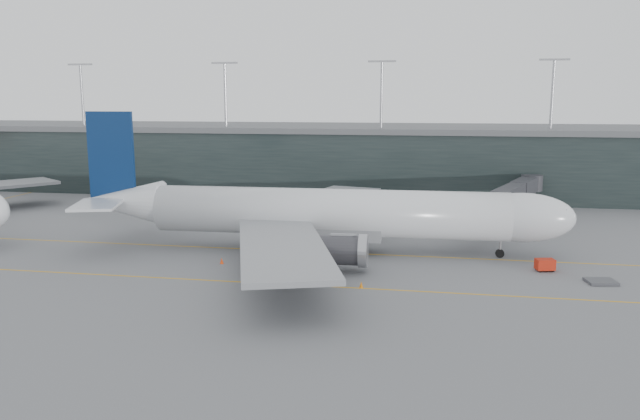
# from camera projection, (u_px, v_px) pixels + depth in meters

# --- Properties ---
(ground) EXTENTS (320.00, 320.00, 0.00)m
(ground) POSITION_uv_depth(u_px,v_px,m) (320.00, 245.00, 91.94)
(ground) COLOR #5E5E63
(ground) RESTS_ON ground
(taxiline_a) EXTENTS (160.00, 0.25, 0.02)m
(taxiline_a) POSITION_uv_depth(u_px,v_px,m) (315.00, 252.00, 88.07)
(taxiline_a) COLOR gold
(taxiline_a) RESTS_ON ground
(taxiline_b) EXTENTS (160.00, 0.25, 0.02)m
(taxiline_b) POSITION_uv_depth(u_px,v_px,m) (290.00, 284.00, 72.55)
(taxiline_b) COLOR gold
(taxiline_b) RESTS_ON ground
(taxiline_lead_main) EXTENTS (0.25, 60.00, 0.02)m
(taxiline_lead_main) POSITION_uv_depth(u_px,v_px,m) (367.00, 221.00, 110.48)
(taxiline_lead_main) COLOR gold
(taxiline_lead_main) RESTS_ON ground
(terminal) EXTENTS (240.00, 36.00, 29.00)m
(terminal) POSITION_uv_depth(u_px,v_px,m) (362.00, 158.00, 146.83)
(terminal) COLOR black
(terminal) RESTS_ON ground
(main_aircraft) EXTENTS (69.60, 65.53, 19.55)m
(main_aircraft) POSITION_uv_depth(u_px,v_px,m) (325.00, 213.00, 87.41)
(main_aircraft) COLOR silver
(main_aircraft) RESTS_ON ground
(jet_bridge) EXTENTS (18.44, 43.99, 6.67)m
(jet_bridge) POSITION_uv_depth(u_px,v_px,m) (498.00, 194.00, 108.97)
(jet_bridge) COLOR #2C2D32
(jet_bridge) RESTS_ON ground
(gse_cart) EXTENTS (2.53, 1.92, 1.54)m
(gse_cart) POSITION_uv_depth(u_px,v_px,m) (545.00, 264.00, 78.13)
(gse_cart) COLOR #B71F0D
(gse_cart) RESTS_ON ground
(baggage_dolly) EXTENTS (3.70, 3.16, 0.33)m
(baggage_dolly) POSITION_uv_depth(u_px,v_px,m) (601.00, 281.00, 73.10)
(baggage_dolly) COLOR #3E3E44
(baggage_dolly) RESTS_ON ground
(uld_a) EXTENTS (2.25, 1.81, 2.03)m
(uld_a) POSITION_uv_depth(u_px,v_px,m) (294.00, 223.00, 103.15)
(uld_a) COLOR #343338
(uld_a) RESTS_ON ground
(uld_b) EXTENTS (2.23, 1.91, 1.80)m
(uld_b) POSITION_uv_depth(u_px,v_px,m) (316.00, 225.00, 102.29)
(uld_b) COLOR #343338
(uld_b) RESTS_ON ground
(uld_c) EXTENTS (2.40, 2.16, 1.81)m
(uld_c) POSITION_uv_depth(u_px,v_px,m) (330.00, 225.00, 102.12)
(uld_c) COLOR #343338
(uld_c) RESTS_ON ground
(cone_nose) EXTENTS (0.44, 0.44, 0.70)m
(cone_nose) POSITION_uv_depth(u_px,v_px,m) (552.00, 265.00, 79.62)
(cone_nose) COLOR #D9460C
(cone_nose) RESTS_ON ground
(cone_wing_stbd) EXTENTS (0.48, 0.48, 0.77)m
(cone_wing_stbd) POSITION_uv_depth(u_px,v_px,m) (361.00, 285.00, 71.20)
(cone_wing_stbd) COLOR orange
(cone_wing_stbd) RESTS_ON ground
(cone_wing_port) EXTENTS (0.45, 0.45, 0.71)m
(cone_wing_port) POSITION_uv_depth(u_px,v_px,m) (399.00, 232.00, 99.38)
(cone_wing_port) COLOR #F54D0D
(cone_wing_port) RESTS_ON ground
(cone_tail) EXTENTS (0.50, 0.50, 0.79)m
(cone_tail) POSITION_uv_depth(u_px,v_px,m) (222.00, 261.00, 81.67)
(cone_tail) COLOR red
(cone_tail) RESTS_ON ground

